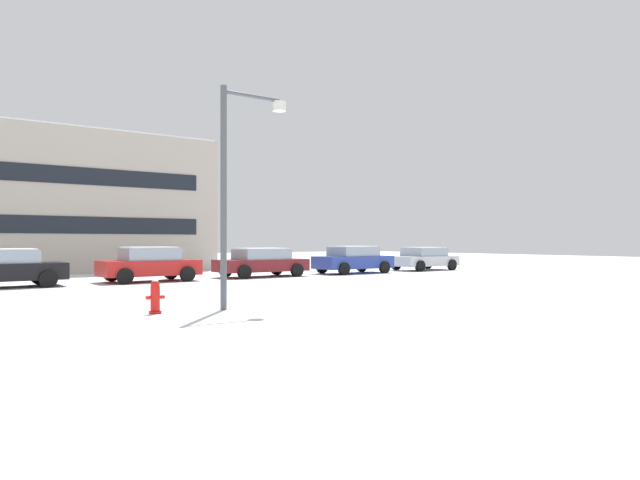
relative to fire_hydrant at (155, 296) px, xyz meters
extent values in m
plane|color=white|center=(-0.88, 2.45, -0.41)|extent=(120.00, 120.00, 0.00)
cube|color=silver|center=(-0.88, 5.60, -0.41)|extent=(80.00, 8.30, 0.00)
cylinder|color=red|center=(0.00, 0.00, -0.38)|extent=(0.30, 0.30, 0.06)
cylinder|color=red|center=(0.00, 0.00, -0.06)|extent=(0.22, 0.22, 0.59)
sphere|color=red|center=(0.00, 0.00, 0.28)|extent=(0.21, 0.21, 0.21)
cylinder|color=red|center=(-0.16, 0.00, -0.03)|extent=(0.12, 0.09, 0.09)
cylinder|color=red|center=(0.16, 0.00, -0.03)|extent=(0.12, 0.09, 0.09)
sphere|color=white|center=(0.00, 0.00, 0.33)|extent=(0.15, 0.15, 0.15)
cylinder|color=#4C4F54|center=(1.63, -0.28, 2.39)|extent=(0.16, 0.16, 5.60)
cylinder|color=#4C4F54|center=(2.44, -0.28, 5.04)|extent=(1.61, 0.10, 0.10)
cylinder|color=silver|center=(3.24, -0.28, 4.89)|extent=(0.36, 0.36, 0.25)
cube|color=black|center=(-2.19, 10.45, 0.17)|extent=(4.29, 1.87, 0.63)
cube|color=#8C99A8|center=(-2.19, 10.45, 0.73)|extent=(2.37, 1.69, 0.48)
cube|color=white|center=(-2.19, 10.45, 1.00)|extent=(2.16, 1.56, 0.06)
cylinder|color=black|center=(-0.83, 11.39, -0.09)|extent=(0.64, 0.23, 0.64)
cylinder|color=black|center=(-0.79, 9.57, -0.09)|extent=(0.64, 0.23, 0.64)
cube|color=red|center=(3.26, 10.48, 0.18)|extent=(4.06, 1.95, 0.64)
cube|color=#8C99A8|center=(3.26, 10.48, 0.75)|extent=(2.25, 1.76, 0.51)
cube|color=white|center=(3.26, 10.48, 1.04)|extent=(2.04, 1.62, 0.06)
cylinder|color=black|center=(4.54, 11.46, -0.09)|extent=(0.64, 0.23, 0.64)
cylinder|color=black|center=(4.58, 9.56, -0.09)|extent=(0.64, 0.23, 0.64)
cylinder|color=black|center=(1.93, 11.40, -0.09)|extent=(0.64, 0.23, 0.64)
cylinder|color=black|center=(1.97, 9.50, -0.09)|extent=(0.64, 0.23, 0.64)
cube|color=maroon|center=(8.71, 10.55, 0.14)|extent=(4.45, 1.92, 0.57)
cube|color=#8C99A8|center=(8.71, 10.55, 0.67)|extent=(2.46, 1.73, 0.49)
cube|color=white|center=(8.71, 10.55, 0.95)|extent=(2.24, 1.60, 0.06)
cylinder|color=black|center=(10.12, 11.52, -0.09)|extent=(0.64, 0.23, 0.64)
cylinder|color=black|center=(10.16, 9.65, -0.09)|extent=(0.64, 0.23, 0.64)
cylinder|color=black|center=(7.25, 11.45, -0.09)|extent=(0.64, 0.23, 0.64)
cylinder|color=black|center=(7.29, 9.59, -0.09)|extent=(0.64, 0.23, 0.64)
cube|color=#283D93|center=(14.16, 10.32, 0.18)|extent=(4.31, 1.93, 0.65)
cube|color=#8C99A8|center=(14.16, 10.32, 0.75)|extent=(2.39, 1.74, 0.48)
cube|color=white|center=(14.16, 10.32, 1.02)|extent=(2.17, 1.61, 0.06)
cylinder|color=black|center=(15.53, 11.28, -0.09)|extent=(0.64, 0.23, 0.64)
cylinder|color=black|center=(15.57, 9.41, -0.09)|extent=(0.64, 0.23, 0.64)
cylinder|color=black|center=(12.75, 11.22, -0.09)|extent=(0.64, 0.23, 0.64)
cylinder|color=black|center=(12.79, 9.35, -0.09)|extent=(0.64, 0.23, 0.64)
cube|color=silver|center=(19.61, 10.45, 0.14)|extent=(4.18, 1.98, 0.57)
cube|color=#8C99A8|center=(19.61, 10.45, 0.66)|extent=(2.31, 1.79, 0.46)
cube|color=white|center=(19.61, 10.45, 0.92)|extent=(2.10, 1.65, 0.06)
cylinder|color=black|center=(20.93, 11.44, -0.09)|extent=(0.64, 0.23, 0.64)
cylinder|color=black|center=(20.97, 9.51, -0.09)|extent=(0.64, 0.23, 0.64)
cylinder|color=black|center=(18.25, 11.39, -0.09)|extent=(0.64, 0.23, 0.64)
cylinder|color=black|center=(18.29, 9.45, -0.09)|extent=(0.64, 0.23, 0.64)
cube|color=#B2A899|center=(2.89, 22.48, 3.42)|extent=(13.66, 9.43, 7.67)
cube|color=white|center=(2.89, 22.48, 7.30)|extent=(13.39, 9.24, 0.10)
cube|color=black|center=(2.89, 17.75, 2.14)|extent=(10.93, 0.04, 0.90)
cube|color=black|center=(2.89, 17.75, 4.70)|extent=(10.93, 0.04, 0.90)
camera|label=1|loc=(-4.35, -13.01, 1.29)|focal=31.28mm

